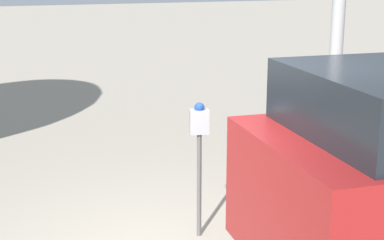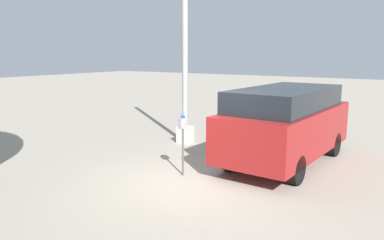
# 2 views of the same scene
# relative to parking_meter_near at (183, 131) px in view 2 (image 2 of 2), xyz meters

# --- Properties ---
(ground_plane) EXTENTS (80.00, 80.00, 0.00)m
(ground_plane) POSITION_rel_parking_meter_near_xyz_m (-0.29, -0.46, -1.11)
(ground_plane) COLOR gray
(parking_meter_near) EXTENTS (0.22, 0.16, 1.51)m
(parking_meter_near) POSITION_rel_parking_meter_near_xyz_m (0.00, 0.00, 0.00)
(parking_meter_near) COLOR #4C4C4C
(parking_meter_near) RESTS_ON ground
(lamp_post) EXTENTS (0.44, 0.44, 6.72)m
(lamp_post) POSITION_rel_parking_meter_near_xyz_m (2.84, 1.87, 1.47)
(lamp_post) COLOR beige
(lamp_post) RESTS_ON ground
(parked_van) EXTENTS (4.94, 2.21, 2.06)m
(parked_van) POSITION_rel_parking_meter_near_xyz_m (2.39, -1.72, 0.01)
(parked_van) COLOR maroon
(parked_van) RESTS_ON ground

